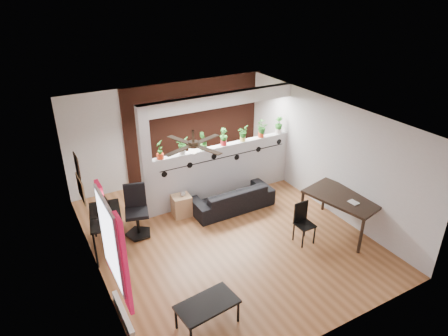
{
  "coord_description": "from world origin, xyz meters",
  "views": [
    {
      "loc": [
        -3.43,
        -6.07,
        4.98
      ],
      "look_at": [
        0.31,
        0.6,
        1.25
      ],
      "focal_mm": 32.0,
      "sensor_mm": 36.0,
      "label": 1
    }
  ],
  "objects_px": {
    "ceiling_fan": "(193,146)",
    "potted_plant_4": "(243,133)",
    "cup": "(183,194)",
    "potted_plant_5": "(261,129)",
    "computer_desk": "(106,218)",
    "potted_plant_3": "(224,136)",
    "folding_chair": "(303,219)",
    "sofa": "(232,198)",
    "cube_shelf": "(182,206)",
    "potted_plant_2": "(203,140)",
    "coffee_table": "(207,306)",
    "potted_plant_0": "(160,149)",
    "potted_plant_6": "(279,125)",
    "dining_table": "(343,200)",
    "office_chair": "(137,214)",
    "potted_plant_1": "(182,145)"
  },
  "relations": [
    {
      "from": "ceiling_fan",
      "to": "potted_plant_4",
      "type": "relative_size",
      "value": 3.12
    },
    {
      "from": "sofa",
      "to": "dining_table",
      "type": "height_order",
      "value": "dining_table"
    },
    {
      "from": "potted_plant_0",
      "to": "sofa",
      "type": "xyz_separation_m",
      "value": [
        1.45,
        -0.64,
        -1.31
      ]
    },
    {
      "from": "ceiling_fan",
      "to": "folding_chair",
      "type": "distance_m",
      "value": 2.82
    },
    {
      "from": "potted_plant_3",
      "to": "computer_desk",
      "type": "distance_m",
      "value": 3.26
    },
    {
      "from": "cube_shelf",
      "to": "office_chair",
      "type": "xyz_separation_m",
      "value": [
        -1.09,
        -0.22,
        0.24
      ]
    },
    {
      "from": "potted_plant_3",
      "to": "potted_plant_5",
      "type": "distance_m",
      "value": 1.05
    },
    {
      "from": "potted_plant_1",
      "to": "potted_plant_5",
      "type": "distance_m",
      "value": 2.11
    },
    {
      "from": "potted_plant_5",
      "to": "computer_desk",
      "type": "height_order",
      "value": "potted_plant_5"
    },
    {
      "from": "potted_plant_5",
      "to": "potted_plant_6",
      "type": "distance_m",
      "value": 0.53
    },
    {
      "from": "potted_plant_6",
      "to": "potted_plant_2",
      "type": "bearing_deg",
      "value": -180.0
    },
    {
      "from": "cup",
      "to": "computer_desk",
      "type": "xyz_separation_m",
      "value": [
        -1.82,
        -0.44,
        0.19
      ]
    },
    {
      "from": "potted_plant_0",
      "to": "potted_plant_2",
      "type": "bearing_deg",
      "value": -0.0
    },
    {
      "from": "cube_shelf",
      "to": "computer_desk",
      "type": "bearing_deg",
      "value": -161.62
    },
    {
      "from": "potted_plant_2",
      "to": "potted_plant_5",
      "type": "bearing_deg",
      "value": 0.0
    },
    {
      "from": "ceiling_fan",
      "to": "cup",
      "type": "height_order",
      "value": "ceiling_fan"
    },
    {
      "from": "cup",
      "to": "potted_plant_2",
      "type": "bearing_deg",
      "value": 25.65
    },
    {
      "from": "potted_plant_0",
      "to": "ceiling_fan",
      "type": "bearing_deg",
      "value": -90.64
    },
    {
      "from": "cup",
      "to": "dining_table",
      "type": "distance_m",
      "value": 3.46
    },
    {
      "from": "ceiling_fan",
      "to": "cube_shelf",
      "type": "bearing_deg",
      "value": 77.81
    },
    {
      "from": "sofa",
      "to": "cube_shelf",
      "type": "bearing_deg",
      "value": -14.7
    },
    {
      "from": "sofa",
      "to": "computer_desk",
      "type": "height_order",
      "value": "computer_desk"
    },
    {
      "from": "potted_plant_2",
      "to": "coffee_table",
      "type": "height_order",
      "value": "potted_plant_2"
    },
    {
      "from": "potted_plant_0",
      "to": "potted_plant_6",
      "type": "xyz_separation_m",
      "value": [
        3.16,
        0.0,
        -0.0
      ]
    },
    {
      "from": "potted_plant_5",
      "to": "cup",
      "type": "relative_size",
      "value": 3.52
    },
    {
      "from": "potted_plant_3",
      "to": "folding_chair",
      "type": "distance_m",
      "value": 2.68
    },
    {
      "from": "potted_plant_5",
      "to": "computer_desk",
      "type": "xyz_separation_m",
      "value": [
        -4.1,
        -0.78,
        -0.84
      ]
    },
    {
      "from": "potted_plant_2",
      "to": "cup",
      "type": "height_order",
      "value": "potted_plant_2"
    },
    {
      "from": "dining_table",
      "to": "potted_plant_3",
      "type": "bearing_deg",
      "value": 119.95
    },
    {
      "from": "office_chair",
      "to": "potted_plant_2",
      "type": "bearing_deg",
      "value": 16.72
    },
    {
      "from": "cup",
      "to": "potted_plant_0",
      "type": "bearing_deg",
      "value": 135.45
    },
    {
      "from": "ceiling_fan",
      "to": "cube_shelf",
      "type": "height_order",
      "value": "ceiling_fan"
    },
    {
      "from": "cube_shelf",
      "to": "office_chair",
      "type": "bearing_deg",
      "value": -164.4
    },
    {
      "from": "potted_plant_0",
      "to": "potted_plant_3",
      "type": "relative_size",
      "value": 1.05
    },
    {
      "from": "potted_plant_0",
      "to": "potted_plant_2",
      "type": "xyz_separation_m",
      "value": [
        1.05,
        -0.0,
        -0.01
      ]
    },
    {
      "from": "cube_shelf",
      "to": "cup",
      "type": "xyz_separation_m",
      "value": [
        0.05,
        0.0,
        0.29
      ]
    },
    {
      "from": "cup",
      "to": "office_chair",
      "type": "xyz_separation_m",
      "value": [
        -1.14,
        -0.22,
        -0.06
      ]
    },
    {
      "from": "ceiling_fan",
      "to": "office_chair",
      "type": "height_order",
      "value": "ceiling_fan"
    },
    {
      "from": "potted_plant_0",
      "to": "potted_plant_5",
      "type": "xyz_separation_m",
      "value": [
        2.63,
        0.0,
        -0.01
      ]
    },
    {
      "from": "sofa",
      "to": "dining_table",
      "type": "xyz_separation_m",
      "value": [
        1.58,
        -1.88,
        0.46
      ]
    },
    {
      "from": "potted_plant_4",
      "to": "potted_plant_0",
      "type": "bearing_deg",
      "value": 180.0
    },
    {
      "from": "potted_plant_0",
      "to": "potted_plant_5",
      "type": "distance_m",
      "value": 2.63
    },
    {
      "from": "potted_plant_2",
      "to": "cube_shelf",
      "type": "height_order",
      "value": "potted_plant_2"
    },
    {
      "from": "ceiling_fan",
      "to": "dining_table",
      "type": "distance_m",
      "value": 3.51
    },
    {
      "from": "ceiling_fan",
      "to": "cup",
      "type": "relative_size",
      "value": 10.19
    },
    {
      "from": "computer_desk",
      "to": "coffee_table",
      "type": "height_order",
      "value": "computer_desk"
    },
    {
      "from": "potted_plant_2",
      "to": "potted_plant_3",
      "type": "relative_size",
      "value": 1.01
    },
    {
      "from": "dining_table",
      "to": "folding_chair",
      "type": "distance_m",
      "value": 1.0
    },
    {
      "from": "potted_plant_5",
      "to": "coffee_table",
      "type": "xyz_separation_m",
      "value": [
        -3.27,
        -3.46,
        -1.18
      ]
    },
    {
      "from": "potted_plant_2",
      "to": "coffee_table",
      "type": "relative_size",
      "value": 0.42
    }
  ]
}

